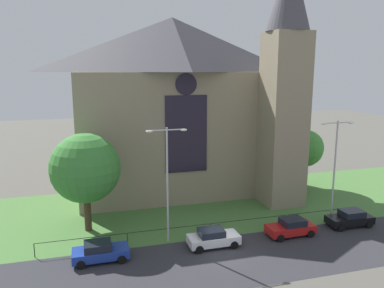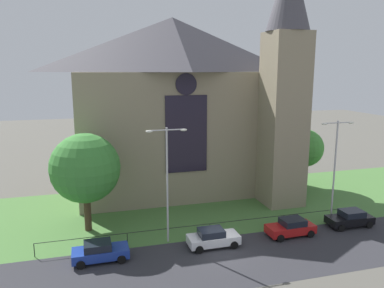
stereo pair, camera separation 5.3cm
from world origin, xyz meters
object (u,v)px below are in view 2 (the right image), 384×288
Objects in this scene: parked_car_black at (350,218)px; streetlamp_near at (167,172)px; tree_left_near at (85,168)px; church_building at (181,104)px; parked_car_red at (291,227)px; parked_car_white at (213,238)px; tree_right_far at (305,148)px; parked_car_blue at (100,251)px; streetlamp_far at (335,160)px.

streetlamp_near is at bearing -3.63° from parked_car_black.
church_building is at bearing 40.10° from tree_left_near.
parked_car_red is (10.58, -1.73, -5.30)m from streetlamp_near.
streetlamp_near is at bearing 150.09° from parked_car_white.
parked_car_red is (7.23, 0.17, 0.00)m from parked_car_white.
parked_car_white is (-15.76, -12.14, -4.14)m from tree_right_far.
tree_left_near is 0.91× the size of streetlamp_near.
parked_car_blue is 1.00× the size of parked_car_white.
tree_right_far is 20.33m from parked_car_white.
parked_car_blue is (-10.16, -15.28, -9.53)m from church_building.
church_building reaches higher than parked_car_black.
parked_car_white is at bearing -29.54° from streetlamp_near.
streetlamp_far reaches higher than parked_car_blue.
tree_left_near is (-10.95, -9.22, -4.52)m from church_building.
streetlamp_near is 6.55m from parked_car_white.
parked_car_black is at bearing 0.75° from parked_car_blue.
tree_left_near is 2.10× the size of parked_car_blue.
parked_car_red is (6.07, -15.16, -9.53)m from church_building.
parked_car_white is 13.56m from parked_car_black.
tree_left_near is at bearing -139.90° from church_building.
parked_car_red is at bearing -9.27° from streetlamp_near.
streetlamp_far is 2.30× the size of parked_car_white.
tree_right_far reaches higher than parked_car_black.
church_building is 6.12× the size of parked_car_red.
parked_car_white is at bearing -171.40° from streetlamp_far.
parked_car_blue and parked_car_white have the same top height.
parked_car_blue is at bearing -175.10° from streetlamp_far.
church_building is at bearing -49.04° from parked_car_black.
tree_left_near is 0.91× the size of streetlamp_far.
church_building is 21.54m from parked_car_black.
streetlamp_near is 7.96m from parked_car_blue.
parked_car_red is at bearing -161.92° from streetlamp_far.
church_building is at bearing -69.83° from parked_car_red.
parked_car_black is (23.34, -5.61, -5.01)m from tree_left_near.
streetlamp_near reaches higher than parked_car_blue.
parked_car_black is (1.02, -1.40, -5.29)m from streetlamp_far.
church_building is 20.68m from parked_car_blue.
parked_car_red is at bearing -125.45° from tree_right_far.
tree_left_near is 7.70m from streetlamp_near.
tree_right_far is 1.71× the size of parked_car_white.
church_building reaches higher than tree_left_near.
church_building is at bearing 167.69° from tree_right_far.
parked_car_red is 6.32m from parked_car_black.
parked_car_black is (13.55, 0.50, 0.00)m from parked_car_white.
streetlamp_far is (11.37, -13.44, -4.24)m from church_building.
tree_right_far is at bearing 13.29° from tree_left_near.
parked_car_black is at bearing -4.72° from streetlamp_near.
streetlamp_near is at bearing 17.70° from parked_car_blue.
tree_right_far is 1.71× the size of parked_car_black.
church_building is 6.17× the size of parked_car_white.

